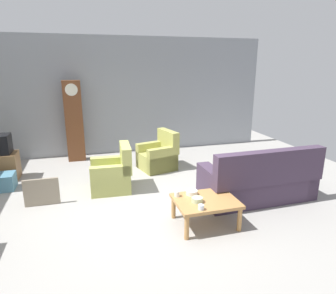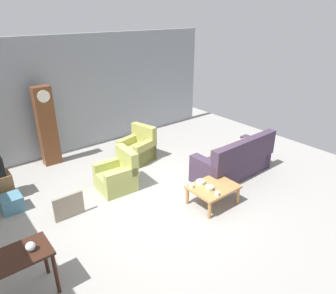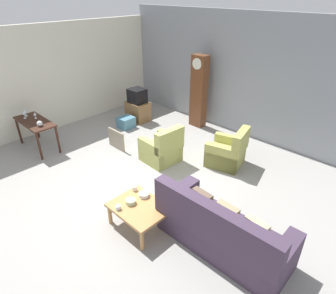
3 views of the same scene
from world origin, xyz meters
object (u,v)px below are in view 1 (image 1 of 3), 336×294
armchair_olive_near (113,175)px  storage_box_blue (4,182)px  bowl_shallow_green (197,200)px  bowl_white_stacked (192,192)px  cup_white_porcelain (177,194)px  cup_blue_rimmed (201,207)px  armchair_olive_far (158,156)px  grandfather_clock (74,121)px  tv_stand_cabinet (2,167)px  coffee_table_wood (206,203)px  couch_floral (259,182)px  framed_picture_leaning (42,192)px

armchair_olive_near → storage_box_blue: bearing=164.0°
bowl_shallow_green → bowl_white_stacked: bearing=86.6°
cup_white_porcelain → bowl_white_stacked: 0.25m
cup_white_porcelain → armchair_olive_near: bearing=119.0°
cup_white_porcelain → cup_blue_rimmed: 0.56m
armchair_olive_near → armchair_olive_far: size_ratio=0.96×
bowl_white_stacked → bowl_shallow_green: (-0.02, -0.28, 0.00)m
grandfather_clock → tv_stand_cabinet: (-1.57, -1.00, -0.75)m
cup_blue_rimmed → bowl_shallow_green: 0.24m
armchair_olive_far → tv_stand_cabinet: (-3.48, 0.26, -0.01)m
storage_box_blue → cup_blue_rimmed: bearing=-40.0°
grandfather_clock → cup_white_porcelain: grandfather_clock is taller
coffee_table_wood → storage_box_blue: 4.15m
cup_white_porcelain → cup_blue_rimmed: bearing=-68.8°
couch_floral → bowl_white_stacked: size_ratio=11.35×
bowl_shallow_green → cup_blue_rimmed: bearing=-98.0°
armchair_olive_far → tv_stand_cabinet: 3.49m
framed_picture_leaning → cup_blue_rimmed: bearing=-35.9°
couch_floral → grandfather_clock: bearing=133.4°
armchair_olive_far → cup_blue_rimmed: size_ratio=10.83×
cup_white_porcelain → bowl_white_stacked: (0.25, 0.01, -0.01)m
coffee_table_wood → framed_picture_leaning: 2.92m
armchair_olive_near → grandfather_clock: bearing=108.0°
storage_box_blue → grandfather_clock: bearing=48.9°
storage_box_blue → bowl_shallow_green: size_ratio=2.48×
grandfather_clock → coffee_table_wood: bearing=-63.7°
storage_box_blue → couch_floral: bearing=-21.5°
couch_floral → grandfather_clock: 4.81m
armchair_olive_near → armchair_olive_far: bearing=38.9°
cup_white_porcelain → cup_blue_rimmed: size_ratio=1.02×
tv_stand_cabinet → storage_box_blue: (0.16, -0.61, -0.13)m
armchair_olive_far → storage_box_blue: bearing=-173.9°
grandfather_clock → framed_picture_leaning: size_ratio=3.46×
armchair_olive_near → bowl_white_stacked: (1.11, -1.54, 0.15)m
couch_floral → grandfather_clock: size_ratio=1.02×
storage_box_blue → cup_white_porcelain: cup_white_porcelain is taller
framed_picture_leaning → storage_box_blue: size_ratio=1.39×
bowl_white_stacked → grandfather_clock: bearing=115.9°
grandfather_clock → storage_box_blue: bearing=-131.1°
coffee_table_wood → cup_white_porcelain: 0.47m
armchair_olive_near → coffee_table_wood: bearing=-54.8°
armchair_olive_near → bowl_white_stacked: 1.91m
bowl_white_stacked → cup_blue_rimmed: bearing=-95.5°
couch_floral → bowl_white_stacked: bearing=-167.9°
couch_floral → grandfather_clock: grandfather_clock is taller
bowl_white_stacked → tv_stand_cabinet: bearing=140.9°
armchair_olive_near → storage_box_blue: (-2.13, 0.61, -0.14)m
armchair_olive_near → cup_white_porcelain: armchair_olive_near is taller
framed_picture_leaning → couch_floral: bearing=-12.8°
armchair_olive_near → framed_picture_leaning: bearing=-164.5°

